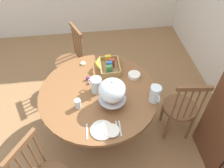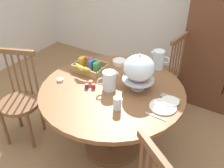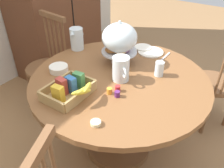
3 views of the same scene
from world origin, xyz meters
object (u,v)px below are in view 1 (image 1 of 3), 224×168
object	(u,v)px
orange_juice_pitcher	(155,95)
milk_pitcher	(96,86)
pastry_stand_with_dome	(112,91)
cereal_basket	(108,66)
butter_dish	(83,63)
china_plate_large	(102,130)
windsor_chair_facing_door	(180,109)
china_plate_small	(111,131)
windsor_chair_near_window	(71,62)
drinking_glass	(78,104)
dining_table	(99,103)
cereal_bowl	(134,75)

from	to	relation	value
orange_juice_pitcher	milk_pitcher	bearing A→B (deg)	-109.82
pastry_stand_with_dome	cereal_basket	world-z (taller)	pastry_stand_with_dome
cereal_basket	butter_dish	size ratio (longest dim) A/B	5.27
pastry_stand_with_dome	china_plate_large	bearing A→B (deg)	-24.42
pastry_stand_with_dome	orange_juice_pitcher	bearing A→B (deg)	89.77
windsor_chair_facing_door	butter_dish	xyz separation A→B (m)	(-0.61, -1.09, 0.30)
china_plate_large	butter_dish	distance (m)	0.98
china_plate_small	butter_dish	bearing A→B (deg)	-167.23
cereal_basket	windsor_chair_near_window	bearing A→B (deg)	-137.23
windsor_chair_facing_door	drinking_glass	size ratio (longest dim) A/B	8.86
butter_dish	orange_juice_pitcher	bearing A→B (deg)	46.59
orange_juice_pitcher	china_plate_small	bearing A→B (deg)	-56.62
pastry_stand_with_dome	windsor_chair_facing_door	bearing A→B (deg)	94.08
dining_table	china_plate_small	world-z (taller)	china_plate_small
drinking_glass	windsor_chair_facing_door	bearing A→B (deg)	92.62
windsor_chair_facing_door	pastry_stand_with_dome	world-z (taller)	pastry_stand_with_dome
milk_pitcher	butter_dish	world-z (taller)	milk_pitcher
windsor_chair_facing_door	china_plate_large	distance (m)	1.05
windsor_chair_near_window	butter_dish	distance (m)	0.54
cereal_bowl	butter_dish	bearing A→B (deg)	-117.57
windsor_chair_facing_door	china_plate_large	bearing A→B (deg)	-69.45
windsor_chair_facing_door	cereal_basket	distance (m)	0.99
cereal_bowl	milk_pitcher	bearing A→B (deg)	-70.07
windsor_chair_near_window	butter_dish	world-z (taller)	windsor_chair_near_window
pastry_stand_with_dome	milk_pitcher	world-z (taller)	pastry_stand_with_dome
pastry_stand_with_dome	butter_dish	world-z (taller)	pastry_stand_with_dome
orange_juice_pitcher	cereal_basket	distance (m)	0.69
windsor_chair_near_window	milk_pitcher	bearing A→B (deg)	20.12
milk_pitcher	butter_dish	distance (m)	0.49
windsor_chair_near_window	cereal_bowl	bearing A→B (deg)	47.31
windsor_chair_near_window	milk_pitcher	distance (m)	1.00
orange_juice_pitcher	china_plate_large	xyz separation A→B (m)	(0.30, -0.57, -0.08)
pastry_stand_with_dome	cereal_bowl	bearing A→B (deg)	140.89
orange_juice_pitcher	cereal_bowl	size ratio (longest dim) A/B	1.41
cereal_bowl	butter_dish	distance (m)	0.65
cereal_bowl	butter_dish	size ratio (longest dim) A/B	2.33
windsor_chair_near_window	drinking_glass	world-z (taller)	windsor_chair_near_window
pastry_stand_with_dome	butter_dish	xyz separation A→B (m)	(-0.67, -0.27, -0.19)
china_plate_large	butter_dish	bearing A→B (deg)	-171.83
orange_juice_pitcher	cereal_basket	world-z (taller)	orange_juice_pitcher
windsor_chair_near_window	drinking_glass	xyz separation A→B (m)	(1.07, 0.12, 0.34)
orange_juice_pitcher	drinking_glass	xyz separation A→B (m)	(-0.01, -0.79, -0.03)
drinking_glass	cereal_basket	bearing A→B (deg)	145.60
dining_table	cereal_basket	size ratio (longest dim) A/B	4.11
china_plate_large	china_plate_small	xyz separation A→B (m)	(0.03, 0.09, 0.01)
dining_table	china_plate_small	distance (m)	0.56
pastry_stand_with_dome	cereal_bowl	size ratio (longest dim) A/B	2.46
orange_juice_pitcher	china_plate_large	bearing A→B (deg)	-62.74
milk_pitcher	windsor_chair_near_window	bearing A→B (deg)	-159.88
cereal_basket	china_plate_small	distance (m)	0.88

